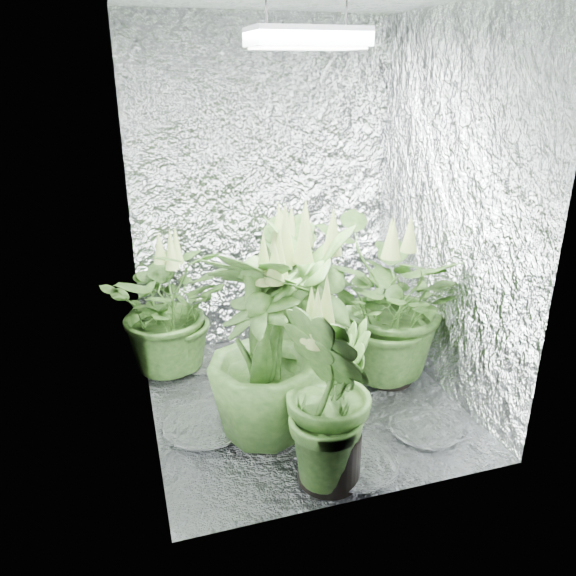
% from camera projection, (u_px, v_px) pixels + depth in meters
% --- Properties ---
extents(ground, '(1.60, 1.60, 0.00)m').
position_uv_depth(ground, '(303.00, 400.00, 3.09)').
color(ground, white).
rests_on(ground, ground).
extents(walls, '(1.62, 1.62, 2.00)m').
position_uv_depth(walls, '(305.00, 224.00, 2.73)').
color(walls, white).
rests_on(walls, ground).
extents(grow_lamp, '(0.50, 0.30, 0.22)m').
position_uv_depth(grow_lamp, '(307.00, 38.00, 2.42)').
color(grow_lamp, gray).
rests_on(grow_lamp, ceiling).
extents(plant_a, '(0.75, 0.75, 0.87)m').
position_uv_depth(plant_a, '(169.00, 308.00, 3.25)').
color(plant_a, black).
rests_on(plant_a, ground).
extents(plant_b, '(0.66, 0.66, 1.06)m').
position_uv_depth(plant_b, '(295.00, 308.00, 3.07)').
color(plant_b, black).
rests_on(plant_b, ground).
extents(plant_c, '(0.57, 0.57, 0.94)m').
position_uv_depth(plant_c, '(285.00, 288.00, 3.48)').
color(plant_c, black).
rests_on(plant_c, ground).
extents(plant_d, '(0.75, 0.75, 1.05)m').
position_uv_depth(plant_d, '(263.00, 349.00, 2.61)').
color(plant_d, black).
rests_on(plant_d, ground).
extents(plant_e, '(1.14, 1.14, 1.02)m').
position_uv_depth(plant_e, '(393.00, 304.00, 3.13)').
color(plant_e, black).
rests_on(plant_e, ground).
extents(plant_f, '(0.70, 0.70, 1.12)m').
position_uv_depth(plant_f, '(315.00, 329.00, 2.75)').
color(plant_f, black).
rests_on(plant_f, ground).
extents(plant_g, '(0.51, 0.51, 0.94)m').
position_uv_depth(plant_g, '(331.00, 397.00, 2.34)').
color(plant_g, black).
rests_on(plant_g, ground).
extents(circulation_fan, '(0.16, 0.33, 0.37)m').
position_uv_depth(circulation_fan, '(367.00, 326.00, 3.60)').
color(circulation_fan, black).
rests_on(circulation_fan, ground).
extents(plant_label, '(0.05, 0.02, 0.07)m').
position_uv_depth(plant_label, '(346.00, 424.00, 2.38)').
color(plant_label, white).
rests_on(plant_label, plant_g).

